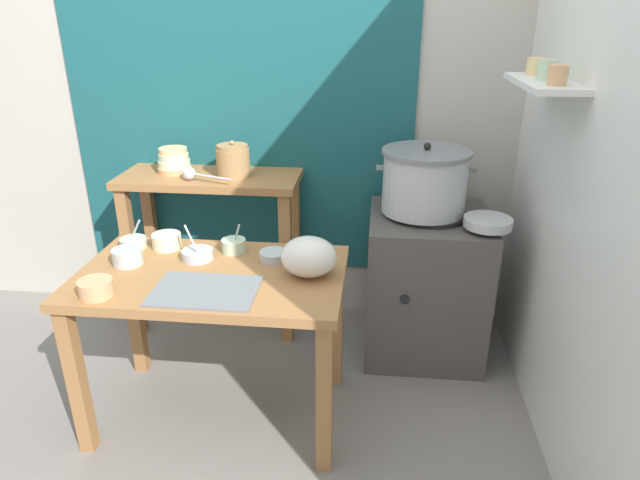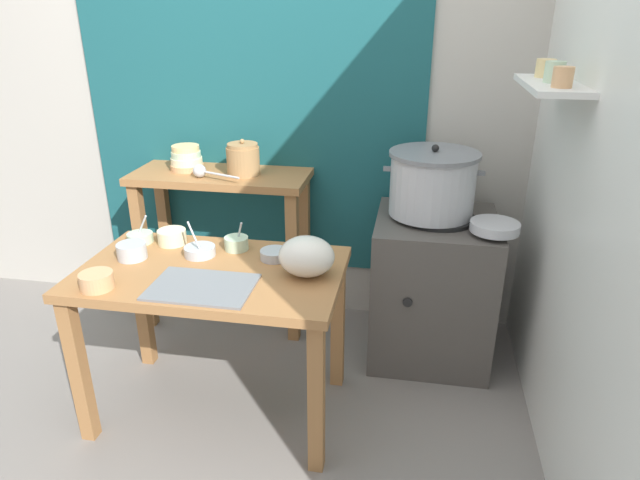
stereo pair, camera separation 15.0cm
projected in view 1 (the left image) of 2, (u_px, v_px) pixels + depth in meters
ground_plane at (232, 420)px, 2.50m from camera, size 9.00×9.00×0.00m
wall_back at (283, 92)px, 2.98m from camera, size 4.40×0.12×2.60m
wall_right at (593, 132)px, 2.03m from camera, size 0.30×3.20×2.60m
prep_table at (213, 296)px, 2.31m from camera, size 1.10×0.66×0.72m
back_shelf_table at (212, 214)px, 3.02m from camera, size 0.96×0.40×0.90m
stove_block at (425, 283)px, 2.90m from camera, size 0.60×0.61×0.78m
steamer_pot at (425, 181)px, 2.71m from camera, size 0.48×0.43×0.35m
clay_pot at (233, 161)px, 2.89m from camera, size 0.17×0.17×0.19m
bowl_stack_enamel at (174, 161)px, 2.96m from camera, size 0.18×0.18×0.13m
ladle at (191, 174)px, 2.83m from camera, size 0.28×0.13×0.07m
serving_tray at (205, 291)px, 2.11m from camera, size 0.40×0.28×0.01m
plastic_bag at (309, 257)px, 2.21m from camera, size 0.23×0.20×0.16m
wide_pan at (488, 222)px, 2.56m from camera, size 0.22×0.22×0.04m
prep_bowl_0 at (197, 254)px, 2.37m from camera, size 0.14×0.14×0.16m
prep_bowl_1 at (127, 256)px, 2.32m from camera, size 0.13×0.13×0.07m
prep_bowl_2 at (167, 240)px, 2.48m from camera, size 0.13×0.13×0.07m
prep_bowl_3 at (96, 287)px, 2.07m from camera, size 0.13×0.13×0.06m
prep_bowl_4 at (274, 255)px, 2.36m from camera, size 0.12×0.12×0.04m
prep_bowl_5 at (133, 242)px, 2.49m from camera, size 0.12×0.12×0.13m
prep_bowl_6 at (234, 245)px, 2.44m from camera, size 0.11×0.11×0.14m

